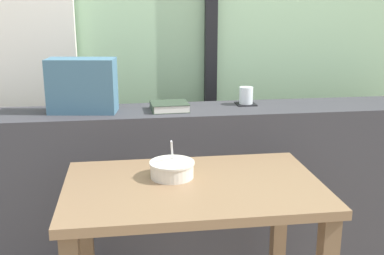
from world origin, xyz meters
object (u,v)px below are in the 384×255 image
(breakfast_table, at_px, (193,216))
(closed_book, at_px, (169,106))
(coaster_square, at_px, (246,104))
(throw_pillow, at_px, (82,86))
(juice_glass, at_px, (246,96))
(soup_bowl, at_px, (172,169))

(breakfast_table, distance_m, closed_book, 0.68)
(coaster_square, relative_size, throw_pillow, 0.31)
(throw_pillow, bearing_deg, juice_glass, 4.05)
(breakfast_table, relative_size, juice_glass, 11.13)
(coaster_square, bearing_deg, soup_bowl, -126.12)
(breakfast_table, xyz_separation_m, coaster_square, (0.38, 0.69, 0.28))
(breakfast_table, relative_size, coaster_square, 9.71)
(throw_pillow, relative_size, soup_bowl, 1.81)
(breakfast_table, distance_m, juice_glass, 0.85)
(breakfast_table, xyz_separation_m, closed_book, (-0.03, 0.62, 0.30))
(juice_glass, relative_size, soup_bowl, 0.49)
(coaster_square, distance_m, throw_pillow, 0.83)
(breakfast_table, distance_m, throw_pillow, 0.88)
(breakfast_table, xyz_separation_m, throw_pillow, (-0.45, 0.63, 0.41))
(breakfast_table, bearing_deg, juice_glass, 61.57)
(breakfast_table, xyz_separation_m, soup_bowl, (-0.07, 0.08, 0.17))
(throw_pillow, distance_m, soup_bowl, 0.71)
(juice_glass, bearing_deg, coaster_square, -116.57)
(juice_glass, xyz_separation_m, soup_bowl, (-0.45, -0.61, -0.15))
(coaster_square, bearing_deg, throw_pillow, -175.95)
(breakfast_table, bearing_deg, coaster_square, 61.57)
(breakfast_table, bearing_deg, closed_book, 92.97)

